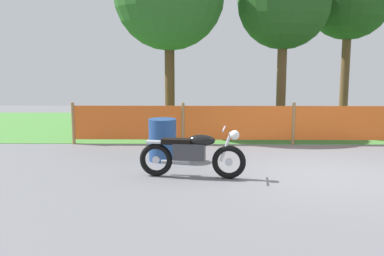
{
  "coord_description": "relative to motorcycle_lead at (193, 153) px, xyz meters",
  "views": [
    {
      "loc": [
        -2.35,
        -8.04,
        2.1
      ],
      "look_at": [
        -2.47,
        -0.37,
        0.9
      ],
      "focal_mm": 40.99,
      "sensor_mm": 36.0,
      "label": 1
    }
  ],
  "objects": [
    {
      "name": "ground",
      "position": [
        2.46,
        0.37,
        -0.45
      ],
      "size": [
        24.0,
        24.0,
        0.02
      ],
      "primitive_type": "cube",
      "color": "slate"
    },
    {
      "name": "grass_verge",
      "position": [
        2.46,
        6.33,
        -0.44
      ],
      "size": [
        24.0,
        6.44,
        0.01
      ],
      "primitive_type": "cube",
      "color": "#4C8C3D",
      "rests_on": "ground"
    },
    {
      "name": "barrier_fence",
      "position": [
        2.46,
        3.11,
        0.1
      ],
      "size": [
        11.07,
        0.08,
        1.05
      ],
      "color": "#997547",
      "rests_on": "ground"
    },
    {
      "name": "tree_near_left",
      "position": [
        2.58,
        5.52,
        3.27
      ],
      "size": [
        2.7,
        2.7,
        5.09
      ],
      "color": "brown",
      "rests_on": "ground"
    },
    {
      "name": "motorcycle_lead",
      "position": [
        0.0,
        0.0,
        0.0
      ],
      "size": [
        1.92,
        0.59,
        0.91
      ],
      "rotation": [
        0.0,
        0.0,
        -0.12
      ],
      "color": "black",
      "rests_on": "ground"
    },
    {
      "name": "spare_drum",
      "position": [
        -0.65,
        1.34,
        -0.0
      ],
      "size": [
        0.58,
        0.58,
        0.88
      ],
      "primitive_type": "cylinder",
      "color": "navy",
      "rests_on": "ground"
    }
  ]
}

